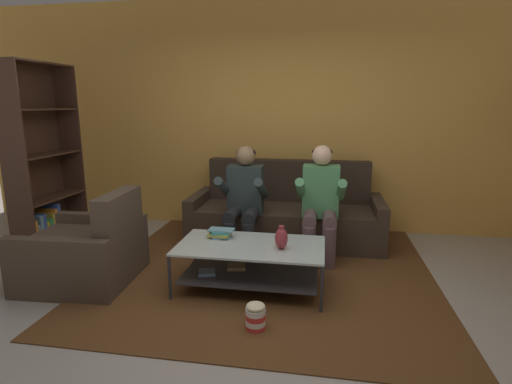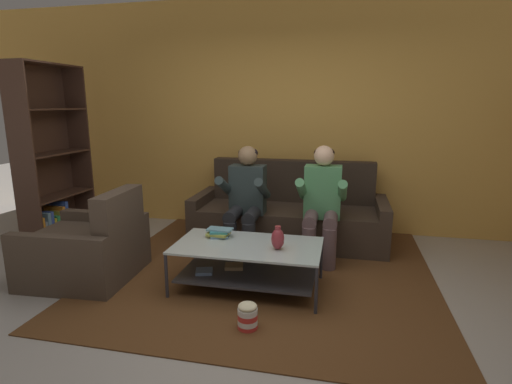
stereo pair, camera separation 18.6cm
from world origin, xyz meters
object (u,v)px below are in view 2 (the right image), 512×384
person_seated_left (245,197)px  popcorn_tub (248,316)px  armchair (88,250)px  vase (278,238)px  couch (289,216)px  bookshelf (49,172)px  person_seated_right (322,199)px  coffee_table (247,259)px  book_stack (219,233)px

person_seated_left → popcorn_tub: 1.64m
person_seated_left → armchair: bearing=-143.7°
vase → couch: bearing=93.9°
couch → bookshelf: bearing=-169.9°
vase → popcorn_tub: vase is taller
person_seated_left → person_seated_right: bearing=0.1°
bookshelf → popcorn_tub: (2.82, -1.51, -0.71)m
coffee_table → person_seated_right: bearing=55.2°
popcorn_tub → person_seated_right: bearing=74.1°
person_seated_left → book_stack: person_seated_left is taller
book_stack → popcorn_tub: 0.98m
couch → armchair: (-1.70, -1.47, -0.03)m
book_stack → vase: bearing=-19.5°
coffee_table → vase: (0.28, -0.06, 0.23)m
person_seated_right → book_stack: bearing=-141.7°
person_seated_right → vase: (-0.31, -0.91, -0.14)m
bookshelf → vase: bearing=-17.4°
couch → person_seated_left: person_seated_left is taller
coffee_table → couch: bearing=82.3°
couch → bookshelf: size_ratio=1.09×
person_seated_right → couch: bearing=128.1°
person_seated_left → vase: (0.50, -0.91, -0.13)m
person_seated_left → vase: bearing=-60.9°
coffee_table → armchair: size_ratio=1.32×
person_seated_left → coffee_table: person_seated_left is taller
person_seated_right → coffee_table: bearing=-124.8°
armchair → vase: bearing=1.3°
popcorn_tub → armchair: bearing=161.8°
vase → bookshelf: 3.09m
couch → vase: couch is taller
couch → book_stack: (-0.48, -1.22, 0.15)m
person_seated_right → armchair: 2.34m
coffee_table → book_stack: book_stack is taller
coffee_table → bookshelf: (-2.65, 0.86, 0.54)m
coffee_table → armchair: armchair is taller
vase → popcorn_tub: 0.73m
person_seated_left → armchair: 1.64m
person_seated_right → coffee_table: person_seated_right is taller
book_stack → bookshelf: size_ratio=0.11×
person_seated_right → coffee_table: size_ratio=0.94×
person_seated_left → coffee_table: size_ratio=0.92×
bookshelf → armchair: bearing=-40.1°
couch → bookshelf: (-2.84, -0.51, 0.51)m
person_seated_right → popcorn_tub: 1.65m
armchair → person_seated_left: bearing=36.3°
couch → vase: size_ratio=11.09×
person_seated_left → popcorn_tub: bearing=-75.6°
person_seated_right → bookshelf: 3.25m
couch → person_seated_left: 0.74m
person_seated_left → book_stack: size_ratio=5.02×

